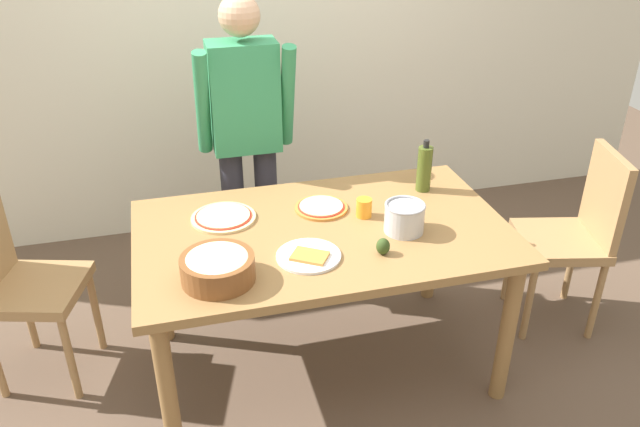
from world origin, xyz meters
The scene contains 14 objects.
ground centered at (0.00, 0.00, 0.00)m, with size 8.00×8.00×0.00m, color brown.
wall_back centered at (0.00, 1.60, 1.30)m, with size 5.60×0.10×2.60m, color silver.
dining_table centered at (0.00, 0.00, 0.67)m, with size 1.60×0.96×0.76m.
person_cook centered at (-0.20, 0.76, 0.94)m, with size 0.49×0.25×1.62m.
chair_wooden_left centered at (-1.32, 0.30, 0.54)m, with size 0.50×0.50×0.95m.
chair_wooden_right centered at (1.32, 0.04, 0.54)m, with size 0.48×0.48×0.95m.
pizza_raw_on_board centered at (-0.40, 0.20, 0.77)m, with size 0.29×0.29×0.02m.
pizza_cooked_on_tray centered at (0.04, 0.18, 0.77)m, with size 0.24×0.24×0.02m.
plate_with_slice centered at (-0.11, -0.21, 0.77)m, with size 0.26×0.26×0.02m.
popcorn_bowl centered at (-0.48, -0.27, 0.82)m, with size 0.28×0.28×0.11m.
olive_oil_bottle centered at (0.56, 0.24, 0.87)m, with size 0.07×0.07×0.26m.
steel_pot centered at (0.33, -0.10, 0.83)m, with size 0.17×0.17×0.13m.
cup_orange centered at (0.21, 0.07, 0.80)m, with size 0.07×0.07×0.09m, color orange.
avocado centered at (0.18, -0.25, 0.80)m, with size 0.06×0.06×0.07m, color #2D4219.
Camera 1 is at (-0.62, -2.28, 2.13)m, focal length 35.65 mm.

